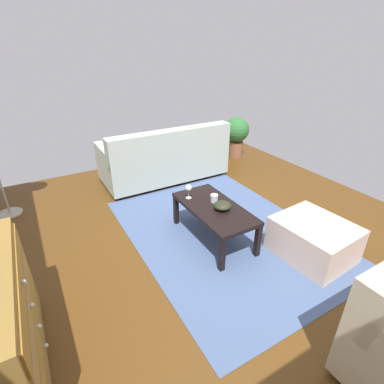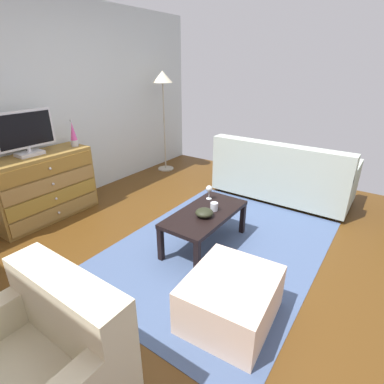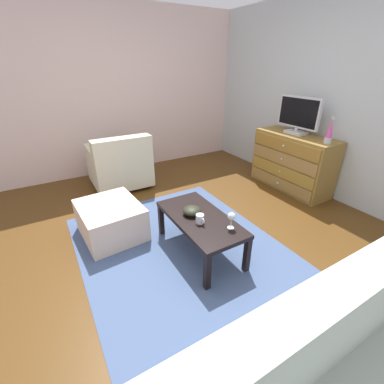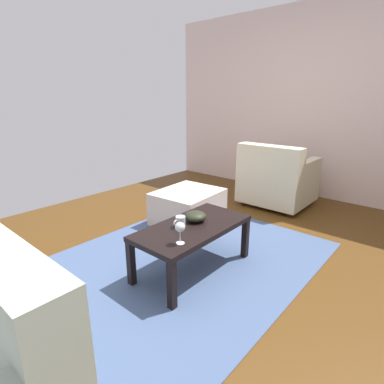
{
  "view_description": "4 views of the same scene",
  "coord_description": "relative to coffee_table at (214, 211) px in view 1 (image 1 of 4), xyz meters",
  "views": [
    {
      "loc": [
        -1.97,
        1.45,
        1.9
      ],
      "look_at": [
        0.29,
        0.15,
        0.56
      ],
      "focal_mm": 27.38,
      "sensor_mm": 36.0,
      "label": 1
    },
    {
      "loc": [
        -2.09,
        -1.46,
        1.78
      ],
      "look_at": [
        0.05,
        0.03,
        0.64
      ],
      "focal_mm": 27.71,
      "sensor_mm": 36.0,
      "label": 2
    },
    {
      "loc": [
        1.96,
        -1.18,
        1.71
      ],
      "look_at": [
        0.26,
        -0.18,
        0.73
      ],
      "focal_mm": 24.38,
      "sensor_mm": 36.0,
      "label": 3
    },
    {
      "loc": [
        1.85,
        1.39,
        1.36
      ],
      "look_at": [
        0.31,
        0.06,
        0.72
      ],
      "focal_mm": 28.48,
      "sensor_mm": 36.0,
      "label": 4
    }
  ],
  "objects": [
    {
      "name": "potted_plant",
      "position": [
        1.92,
        -1.76,
        0.09
      ],
      "size": [
        0.44,
        0.44,
        0.72
      ],
      "color": "brown",
      "rests_on": "ground_plane"
    },
    {
      "name": "mug",
      "position": [
        0.09,
        -0.05,
        0.09
      ],
      "size": [
        0.11,
        0.08,
        0.08
      ],
      "color": "silver",
      "rests_on": "coffee_table"
    },
    {
      "name": "ottoman",
      "position": [
        -0.72,
        -0.69,
        -0.16
      ],
      "size": [
        0.74,
        0.65,
        0.37
      ],
      "primitive_type": "cube",
      "rotation": [
        0.0,
        0.0,
        0.07
      ],
      "color": "beige",
      "rests_on": "ground_plane"
    },
    {
      "name": "coffee_table",
      "position": [
        0.0,
        0.0,
        0.0
      ],
      "size": [
        0.97,
        0.48,
        0.39
      ],
      "color": "black",
      "rests_on": "ground_plane"
    },
    {
      "name": "bowl_decorative",
      "position": [
        -0.08,
        -0.04,
        0.09
      ],
      "size": [
        0.18,
        0.18,
        0.08
      ],
      "primitive_type": "ellipsoid",
      "color": "black",
      "rests_on": "coffee_table"
    },
    {
      "name": "ground_plane",
      "position": [
        -0.18,
        0.05,
        -0.37
      ],
      "size": [
        5.49,
        4.92,
        0.05
      ],
      "primitive_type": "cube",
      "color": "#513212"
    },
    {
      "name": "couch_large",
      "position": [
        1.65,
        -0.22,
        -0.02
      ],
      "size": [
        0.85,
        1.83,
        0.83
      ],
      "color": "#332319",
      "rests_on": "ground_plane"
    },
    {
      "name": "area_rug",
      "position": [
        0.02,
        -0.15,
        -0.34
      ],
      "size": [
        2.6,
        1.9,
        0.01
      ],
      "primitive_type": "cube",
      "color": "#44587F",
      "rests_on": "ground_plane"
    },
    {
      "name": "wine_glass",
      "position": [
        0.29,
        0.14,
        0.17
      ],
      "size": [
        0.07,
        0.07,
        0.16
      ],
      "color": "silver",
      "rests_on": "coffee_table"
    }
  ]
}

